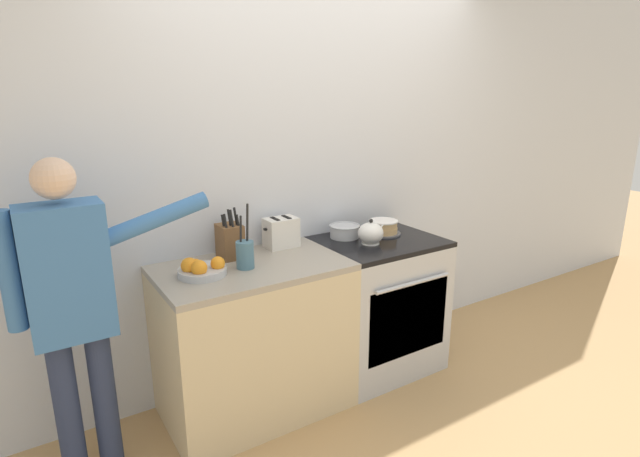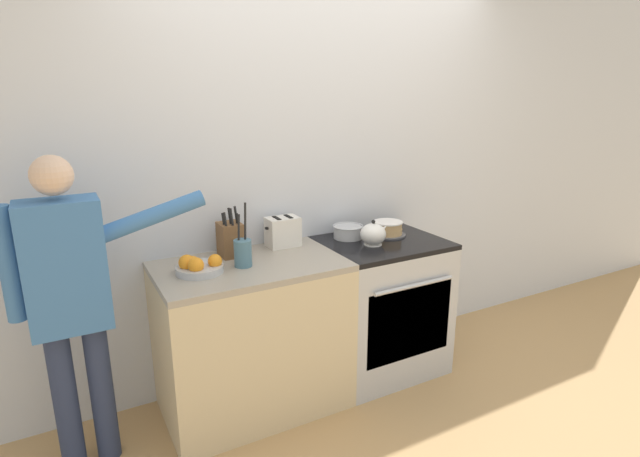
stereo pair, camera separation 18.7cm
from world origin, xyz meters
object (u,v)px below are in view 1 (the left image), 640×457
object	(u,v)px
mixing_bowl	(345,231)
fruit_bowl	(201,269)
layer_cake	(383,228)
toaster	(281,232)
knife_block	(230,241)
utensil_crock	(245,254)
tea_kettle	(371,233)
stove_range	(377,304)
person_baker	(73,299)

from	to	relation	value
mixing_bowl	fruit_bowl	distance (m)	1.03
layer_cake	toaster	bearing A→B (deg)	169.99
knife_block	mixing_bowl	bearing A→B (deg)	-1.73
utensil_crock	tea_kettle	bearing A→B (deg)	-1.28
stove_range	toaster	bearing A→B (deg)	160.71
tea_kettle	toaster	world-z (taller)	toaster
fruit_bowl	stove_range	bearing A→B (deg)	0.31
stove_range	person_baker	world-z (taller)	person_baker
tea_kettle	toaster	xyz separation A→B (m)	(-0.49, 0.24, 0.02)
knife_block	toaster	size ratio (longest dim) A/B	1.38
utensil_crock	toaster	size ratio (longest dim) A/B	1.69
fruit_bowl	person_baker	world-z (taller)	person_baker
tea_kettle	person_baker	xyz separation A→B (m)	(-1.67, -0.01, -0.04)
stove_range	toaster	world-z (taller)	toaster
fruit_bowl	person_baker	size ratio (longest dim) A/B	0.16
utensil_crock	person_baker	bearing A→B (deg)	-178.34
layer_cake	mixing_bowl	world-z (taller)	layer_cake
stove_range	tea_kettle	size ratio (longest dim) A/B	4.59
layer_cake	toaster	distance (m)	0.70
fruit_bowl	layer_cake	bearing A→B (deg)	4.12
toaster	stove_range	bearing A→B (deg)	-19.29
tea_kettle	mixing_bowl	world-z (taller)	tea_kettle
mixing_bowl	tea_kettle	bearing A→B (deg)	-73.05
tea_kettle	stove_range	bearing A→B (deg)	20.36
fruit_bowl	toaster	xyz separation A→B (m)	(0.58, 0.21, 0.05)
utensil_crock	mixing_bowl	bearing A→B (deg)	12.90
knife_block	fruit_bowl	world-z (taller)	knife_block
stove_range	utensil_crock	size ratio (longest dim) A/B	2.51
layer_cake	mixing_bowl	bearing A→B (deg)	164.20
mixing_bowl	knife_block	size ratio (longest dim) A/B	0.68
utensil_crock	toaster	world-z (taller)	utensil_crock
layer_cake	toaster	size ratio (longest dim) A/B	1.11
tea_kettle	fruit_bowl	world-z (taller)	tea_kettle
mixing_bowl	fruit_bowl	world-z (taller)	fruit_bowl
knife_block	person_baker	size ratio (longest dim) A/B	0.19
utensil_crock	stove_range	bearing A→B (deg)	1.13
tea_kettle	fruit_bowl	bearing A→B (deg)	178.37
person_baker	tea_kettle	bearing A→B (deg)	14.44
stove_range	fruit_bowl	bearing A→B (deg)	-179.69
layer_cake	mixing_bowl	distance (m)	0.27
tea_kettle	utensil_crock	size ratio (longest dim) A/B	0.55
tea_kettle	utensil_crock	bearing A→B (deg)	178.72
person_baker	fruit_bowl	bearing A→B (deg)	17.70
stove_range	toaster	xyz separation A→B (m)	(-0.59, 0.21, 0.53)
layer_cake	tea_kettle	bearing A→B (deg)	-148.55
layer_cake	stove_range	bearing A→B (deg)	-139.64
toaster	tea_kettle	bearing A→B (deg)	-26.35
tea_kettle	fruit_bowl	size ratio (longest dim) A/B	0.78
utensil_crock	toaster	bearing A→B (deg)	33.72
stove_range	mixing_bowl	xyz separation A→B (m)	(-0.16, 0.16, 0.48)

